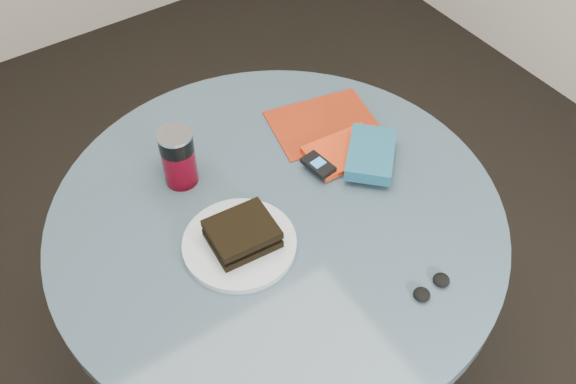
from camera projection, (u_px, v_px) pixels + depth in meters
ground at (280, 369)px, 1.96m from camera, size 4.00×4.00×0.00m
table at (278, 257)px, 1.52m from camera, size 1.00×1.00×0.75m
plate at (240, 244)px, 1.33m from camera, size 0.27×0.27×0.02m
sandwich at (242, 234)px, 1.31m from camera, size 0.14×0.12×0.05m
soda_can at (178, 157)px, 1.41m from camera, size 0.09×0.09×0.14m
pepper_grinder at (173, 152)px, 1.46m from camera, size 0.04×0.04×0.08m
magazine at (323, 123)px, 1.59m from camera, size 0.29×0.24×0.00m
red_book at (344, 151)px, 1.51m from camera, size 0.18×0.13×0.01m
novel at (371, 154)px, 1.47m from camera, size 0.19×0.19×0.03m
mp3_player at (318, 165)px, 1.46m from camera, size 0.05×0.08×0.01m
headphones at (432, 287)px, 1.26m from camera, size 0.09×0.04×0.02m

